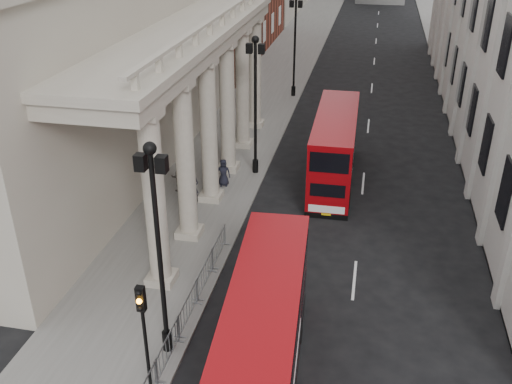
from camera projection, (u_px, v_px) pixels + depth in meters
sidewalk_west at (252, 117)px, 44.44m from camera, size 6.00×140.00×0.12m
sidewalk_east at (473, 132)px, 41.45m from camera, size 3.00×140.00×0.12m
kerb at (289, 119)px, 43.90m from camera, size 0.20×140.00×0.14m
portico_building at (79, 79)px, 32.64m from camera, size 9.00×28.00×12.00m
lamp_post_south at (158, 240)px, 19.13m from camera, size 1.05×0.44×8.32m
lamp_post_mid at (255, 97)px, 33.08m from camera, size 1.05×0.44×8.32m
lamp_post_north at (295, 39)px, 47.04m from camera, size 1.05×0.44×8.32m
traffic_light at (143, 321)px, 18.17m from camera, size 0.28×0.33×4.30m
crowd_barriers at (156, 373)px, 19.46m from camera, size 0.50×18.75×1.10m
bus_near at (265, 333)px, 19.07m from camera, size 2.91×9.62×4.10m
bus_far at (334, 147)px, 33.46m from camera, size 2.47×9.66×4.16m
pedestrian_a at (193, 187)px, 31.42m from camera, size 0.70×0.50×1.78m
pedestrian_b at (179, 177)px, 32.59m from camera, size 1.07×0.98×1.77m
pedestrian_c at (223, 173)px, 33.24m from camera, size 0.88×0.66×1.63m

